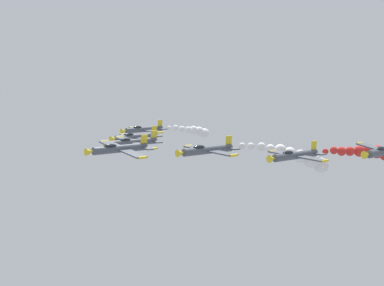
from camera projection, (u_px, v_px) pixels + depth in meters
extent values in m
cylinder|color=#474C56|center=(120.00, 149.00, 86.64)|extent=(1.27, 9.00, 1.27)
cone|color=yellow|center=(90.00, 152.00, 83.22)|extent=(1.20, 1.20, 1.20)
cube|color=#474C56|center=(123.00, 149.00, 86.93)|extent=(9.10, 1.90, 1.70)
cylinder|color=yellow|center=(142.00, 158.00, 83.69)|extent=(0.41, 1.40, 0.41)
cylinder|color=yellow|center=(104.00, 141.00, 90.18)|extent=(0.41, 1.40, 0.41)
cube|color=#474C56|center=(143.00, 146.00, 89.32)|extent=(3.78, 1.20, 0.81)
cube|color=yellow|center=(144.00, 140.00, 89.18)|extent=(0.40, 1.10, 1.60)
ellipsoid|color=black|center=(110.00, 146.00, 85.32)|extent=(0.90, 2.20, 0.82)
cylinder|color=#474C56|center=(208.00, 150.00, 85.93)|extent=(1.16, 9.00, 1.16)
cone|color=yellow|center=(181.00, 153.00, 82.51)|extent=(1.10, 1.20, 1.10)
cube|color=#474C56|center=(210.00, 151.00, 86.22)|extent=(9.20, 1.90, 0.68)
cylinder|color=yellow|center=(234.00, 155.00, 82.87)|extent=(0.38, 1.40, 0.38)
cylinder|color=yellow|center=(188.00, 146.00, 89.56)|extent=(0.38, 1.40, 0.38)
cube|color=#474C56|center=(228.00, 148.00, 88.61)|extent=(3.80, 1.20, 0.38)
cube|color=yellow|center=(229.00, 141.00, 88.55)|extent=(0.23, 1.10, 1.61)
ellipsoid|color=black|center=(199.00, 148.00, 84.65)|extent=(0.84, 2.20, 0.74)
sphere|color=white|center=(242.00, 146.00, 90.55)|extent=(0.97, 0.97, 0.97)
sphere|color=white|center=(251.00, 146.00, 91.91)|extent=(1.08, 1.08, 1.08)
sphere|color=white|center=(261.00, 147.00, 92.94)|extent=(1.29, 1.29, 1.29)
sphere|color=white|center=(270.00, 149.00, 94.23)|extent=(1.43, 1.43, 1.43)
sphere|color=white|center=(280.00, 150.00, 95.30)|extent=(1.85, 1.85, 1.85)
sphere|color=white|center=(290.00, 153.00, 96.46)|extent=(1.91, 1.91, 1.91)
sphere|color=white|center=(301.00, 156.00, 97.32)|extent=(2.14, 2.14, 2.14)
sphere|color=white|center=(311.00, 160.00, 98.27)|extent=(2.46, 2.46, 2.46)
sphere|color=white|center=(321.00, 165.00, 99.30)|extent=(2.48, 2.48, 2.48)
cylinder|color=#474C56|center=(134.00, 142.00, 100.06)|extent=(1.23, 9.00, 1.23)
cone|color=yellow|center=(108.00, 145.00, 96.64)|extent=(1.17, 1.20, 1.17)
cube|color=#474C56|center=(136.00, 143.00, 100.35)|extent=(9.15, 1.90, 1.37)
cylinder|color=yellow|center=(153.00, 149.00, 97.06)|extent=(0.40, 1.40, 0.40)
cylinder|color=yellow|center=(119.00, 137.00, 103.63)|extent=(0.40, 1.40, 0.40)
cube|color=#474C56|center=(153.00, 140.00, 102.73)|extent=(3.79, 1.20, 0.67)
cube|color=yellow|center=(154.00, 135.00, 102.62)|extent=(0.35, 1.10, 1.60)
ellipsoid|color=black|center=(125.00, 140.00, 98.75)|extent=(0.88, 2.20, 0.80)
cylinder|color=#474C56|center=(296.00, 155.00, 85.90)|extent=(1.16, 9.00, 1.16)
cone|color=yellow|center=(272.00, 159.00, 82.48)|extent=(1.10, 1.20, 1.10)
cube|color=#474C56|center=(297.00, 156.00, 86.19)|extent=(9.20, 1.90, 0.67)
cylinder|color=yellow|center=(325.00, 161.00, 82.84)|extent=(0.38, 1.40, 0.38)
cylinder|color=yellow|center=(272.00, 151.00, 89.53)|extent=(0.38, 1.40, 0.38)
cube|color=#474C56|center=(313.00, 153.00, 88.58)|extent=(3.80, 1.20, 0.38)
cube|color=yellow|center=(314.00, 146.00, 88.51)|extent=(0.22, 1.10, 1.61)
ellipsoid|color=black|center=(288.00, 153.00, 84.62)|extent=(0.84, 2.20, 0.74)
sphere|color=red|center=(325.00, 152.00, 90.41)|extent=(0.91, 0.91, 0.91)
sphere|color=red|center=(334.00, 150.00, 91.53)|extent=(1.18, 1.18, 1.18)
sphere|color=red|center=(342.00, 151.00, 92.72)|extent=(1.40, 1.40, 1.40)
sphere|color=red|center=(350.00, 151.00, 93.80)|extent=(1.46, 1.46, 1.46)
sphere|color=red|center=(359.00, 151.00, 94.70)|extent=(1.76, 1.76, 1.76)
sphere|color=red|center=(367.00, 151.00, 95.81)|extent=(1.84, 1.84, 1.84)
sphere|color=red|center=(377.00, 152.00, 96.64)|extent=(2.12, 2.12, 2.12)
cylinder|color=#474C56|center=(137.00, 137.00, 111.26)|extent=(1.15, 9.00, 1.15)
cone|color=yellow|center=(113.00, 139.00, 107.84)|extent=(1.09, 1.20, 1.09)
cube|color=#474C56|center=(138.00, 137.00, 111.55)|extent=(9.20, 1.90, 0.57)
cylinder|color=yellow|center=(154.00, 140.00, 108.19)|extent=(0.37, 1.40, 0.37)
cylinder|color=yellow|center=(123.00, 135.00, 114.90)|extent=(0.37, 1.40, 0.37)
cube|color=#474C56|center=(154.00, 135.00, 113.94)|extent=(3.80, 1.20, 0.34)
cube|color=yellow|center=(154.00, 130.00, 113.88)|extent=(0.21, 1.10, 1.60)
ellipsoid|color=black|center=(129.00, 135.00, 109.99)|extent=(0.83, 2.20, 0.73)
cone|color=yellow|center=(367.00, 155.00, 80.25)|extent=(1.21, 1.20, 1.21)
cylinder|color=yellow|center=(360.00, 143.00, 87.20)|extent=(0.42, 1.40, 0.42)
ellipsoid|color=black|center=(381.00, 149.00, 82.35)|extent=(0.91, 2.20, 0.83)
cylinder|color=#474C56|center=(144.00, 129.00, 124.58)|extent=(1.16, 9.00, 1.16)
cone|color=yellow|center=(124.00, 131.00, 121.16)|extent=(1.10, 1.20, 1.10)
cube|color=#474C56|center=(146.00, 130.00, 124.87)|extent=(9.20, 1.90, 0.67)
cylinder|color=yellow|center=(160.00, 133.00, 121.52)|extent=(0.38, 1.40, 0.38)
cylinder|color=yellow|center=(132.00, 127.00, 128.21)|extent=(0.38, 1.40, 0.38)
cube|color=#474C56|center=(159.00, 128.00, 127.26)|extent=(3.80, 1.20, 0.38)
cube|color=yellow|center=(160.00, 124.00, 127.19)|extent=(0.23, 1.10, 1.61)
ellipsoid|color=black|center=(137.00, 128.00, 123.30)|extent=(0.84, 2.20, 0.74)
sphere|color=white|center=(169.00, 128.00, 129.21)|extent=(0.94, 0.94, 0.94)
sphere|color=white|center=(176.00, 128.00, 130.31)|extent=(1.24, 1.24, 1.24)
sphere|color=white|center=(182.00, 129.00, 131.48)|extent=(1.32, 1.32, 1.32)
sphere|color=white|center=(188.00, 130.00, 132.66)|extent=(1.42, 1.42, 1.42)
sphere|color=white|center=(193.00, 130.00, 133.95)|extent=(1.84, 1.84, 1.84)
sphere|color=white|center=(199.00, 131.00, 135.22)|extent=(1.96, 1.96, 1.96)
sphere|color=white|center=(204.00, 133.00, 136.49)|extent=(2.15, 2.15, 2.15)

